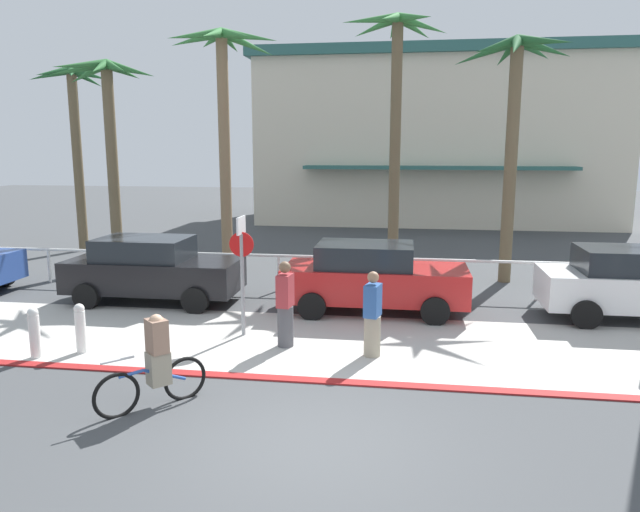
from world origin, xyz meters
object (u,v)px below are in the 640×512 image
(car_red_2, at_px, (373,277))
(pedestrian_1, at_px, (285,308))
(pedestrian_0, at_px, (372,318))
(palm_tree_4, at_px, (396,81))
(car_white_3, at_px, (638,284))
(palm_tree_5, at_px, (515,99))
(cyclist_blue_0, at_px, (155,364))
(palm_tree_2, at_px, (108,106))
(palm_tree_3, at_px, (224,87))
(bollard_0, at_px, (34,332))
(palm_tree_1, at_px, (74,118))
(stop_sign_bike_lane, at_px, (242,259))
(car_black_1, at_px, (152,269))
(bollard_1, at_px, (80,328))

(car_red_2, height_order, pedestrian_1, pedestrian_1)
(pedestrian_0, height_order, pedestrian_1, pedestrian_1)
(palm_tree_4, bearing_deg, car_white_3, -44.54)
(palm_tree_5, distance_m, cyclist_blue_0, 12.73)
(car_white_3, relative_size, pedestrian_0, 2.63)
(car_white_3, distance_m, cyclist_blue_0, 10.93)
(palm_tree_2, bearing_deg, palm_tree_3, 2.84)
(bollard_0, height_order, palm_tree_1, palm_tree_1)
(bollard_0, bearing_deg, palm_tree_4, 57.27)
(stop_sign_bike_lane, distance_m, pedestrian_0, 3.07)
(car_black_1, bearing_deg, palm_tree_1, 130.36)
(stop_sign_bike_lane, xyz_separation_m, palm_tree_2, (-6.17, 6.52, 3.57))
(bollard_0, height_order, palm_tree_3, palm_tree_3)
(palm_tree_1, height_order, palm_tree_5, palm_tree_5)
(palm_tree_5, xyz_separation_m, pedestrian_0, (-3.55, -7.07, -4.53))
(bollard_1, bearing_deg, palm_tree_4, 59.22)
(palm_tree_1, relative_size, pedestrian_0, 4.14)
(palm_tree_3, height_order, pedestrian_1, palm_tree_3)
(bollard_0, bearing_deg, bollard_1, 29.03)
(palm_tree_4, distance_m, cyclist_blue_0, 13.33)
(stop_sign_bike_lane, height_order, palm_tree_1, palm_tree_1)
(car_red_2, bearing_deg, cyclist_blue_0, -117.13)
(bollard_0, bearing_deg, car_white_3, 19.65)
(stop_sign_bike_lane, height_order, car_red_2, stop_sign_bike_lane)
(car_red_2, height_order, pedestrian_0, car_red_2)
(palm_tree_2, xyz_separation_m, car_black_1, (3.10, -4.14, -4.37))
(bollard_0, height_order, car_red_2, car_red_2)
(bollard_0, distance_m, palm_tree_4, 13.19)
(palm_tree_3, distance_m, palm_tree_4, 5.50)
(palm_tree_1, relative_size, pedestrian_1, 3.94)
(palm_tree_4, relative_size, palm_tree_5, 1.16)
(stop_sign_bike_lane, bearing_deg, palm_tree_3, 109.44)
(bollard_0, bearing_deg, cyclist_blue_0, -27.96)
(stop_sign_bike_lane, height_order, palm_tree_3, palm_tree_3)
(palm_tree_1, bearing_deg, pedestrian_1, -44.76)
(bollard_0, height_order, pedestrian_1, pedestrian_1)
(pedestrian_0, bearing_deg, palm_tree_1, 138.94)
(palm_tree_5, bearing_deg, pedestrian_0, -116.64)
(palm_tree_4, xyz_separation_m, pedestrian_1, (-1.89, -8.73, -5.23))
(palm_tree_2, relative_size, palm_tree_3, 0.88)
(palm_tree_3, relative_size, palm_tree_5, 1.07)
(cyclist_blue_0, bearing_deg, stop_sign_bike_lane, 83.84)
(stop_sign_bike_lane, xyz_separation_m, car_black_1, (-3.08, 2.38, -0.81))
(stop_sign_bike_lane, distance_m, palm_tree_5, 9.57)
(palm_tree_5, height_order, pedestrian_0, palm_tree_5)
(stop_sign_bike_lane, relative_size, bollard_0, 2.56)
(palm_tree_3, relative_size, car_black_1, 1.72)
(bollard_0, xyz_separation_m, palm_tree_3, (1.17, 8.62, 5.30))
(palm_tree_1, relative_size, palm_tree_2, 1.03)
(palm_tree_3, relative_size, pedestrian_0, 4.52)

